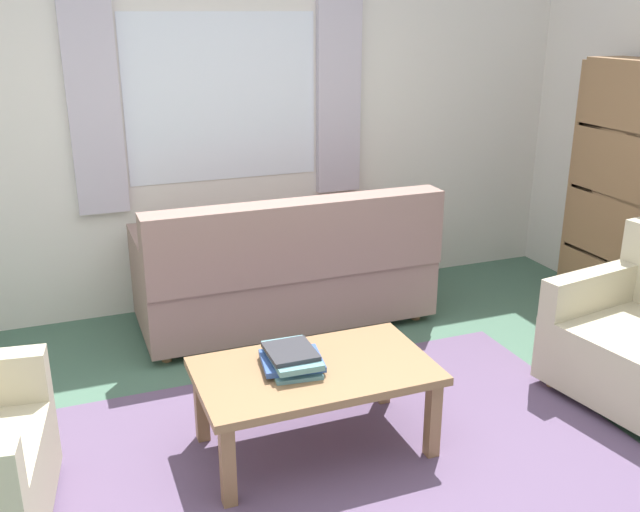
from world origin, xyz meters
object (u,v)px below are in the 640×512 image
(couch, at_px, (287,273))
(book_stack_on_table, at_px, (292,358))
(bookshelf, at_px, (632,211))
(coffee_table, at_px, (315,378))

(couch, height_order, book_stack_on_table, couch)
(couch, height_order, bookshelf, bookshelf)
(couch, xyz_separation_m, coffee_table, (-0.34, -1.40, 0.01))
(couch, relative_size, coffee_table, 1.73)
(couch, xyz_separation_m, bookshelf, (2.11, -0.75, 0.41))
(bookshelf, bearing_deg, coffee_table, 104.83)
(couch, relative_size, bookshelf, 1.10)
(book_stack_on_table, distance_m, bookshelf, 2.63)
(coffee_table, bearing_deg, couch, 76.54)
(book_stack_on_table, height_order, bookshelf, bookshelf)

